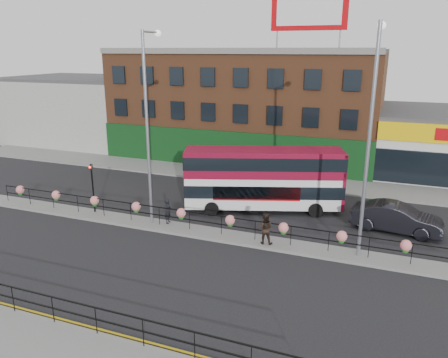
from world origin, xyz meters
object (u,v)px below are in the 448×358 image
(double_decker_bus, at_px, (264,173))
(pedestrian_b, at_px, (265,228))
(lamp_column_west, at_px, (149,113))
(pedestrian_a, at_px, (168,211))
(car, at_px, (397,218))
(lamp_column_east, at_px, (371,123))

(double_decker_bus, bearing_deg, pedestrian_b, -72.90)
(lamp_column_west, bearing_deg, double_decker_bus, 39.01)
(pedestrian_a, relative_size, pedestrian_b, 0.88)
(pedestrian_b, bearing_deg, pedestrian_a, -12.80)
(car, xyz_separation_m, pedestrian_a, (-12.90, -4.00, 0.08))
(double_decker_bus, distance_m, lamp_column_east, 9.12)
(lamp_column_east, bearing_deg, lamp_column_west, 179.57)
(double_decker_bus, distance_m, pedestrian_b, 5.75)
(pedestrian_a, xyz_separation_m, pedestrian_b, (6.28, -0.69, 0.10))
(lamp_column_west, distance_m, lamp_column_east, 12.14)
(lamp_column_west, bearing_deg, pedestrian_b, -5.70)
(lamp_column_east, bearing_deg, double_decker_bus, 144.27)
(double_decker_bus, height_order, lamp_column_east, lamp_column_east)
(double_decker_bus, height_order, car, double_decker_bus)
(pedestrian_a, distance_m, pedestrian_b, 6.32)
(double_decker_bus, xyz_separation_m, lamp_column_west, (-5.65, -4.58, 4.26))
(double_decker_bus, xyz_separation_m, lamp_column_east, (6.49, -4.67, 4.38))
(pedestrian_a, bearing_deg, double_decker_bus, -53.00)
(pedestrian_b, bearing_deg, lamp_column_east, -179.10)
(car, distance_m, pedestrian_a, 13.51)
(car, distance_m, lamp_column_east, 7.52)
(car, height_order, lamp_column_east, lamp_column_east)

